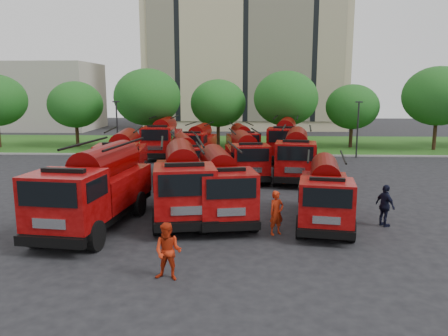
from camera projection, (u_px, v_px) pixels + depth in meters
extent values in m
plane|color=black|center=(213.00, 207.00, 23.49)|extent=(140.00, 140.00, 0.00)
cube|color=#234C14|center=(228.00, 144.00, 49.03)|extent=(70.00, 16.00, 0.12)
cube|color=gray|center=(225.00, 155.00, 41.07)|extent=(70.00, 0.30, 0.14)
cube|color=tan|center=(245.00, 48.00, 68.31)|extent=(30.00, 14.00, 25.00)
cube|color=black|center=(246.00, 43.00, 61.34)|extent=(28.00, 0.15, 22.00)
cube|color=#9F9A8D|center=(37.00, 96.00, 66.99)|extent=(18.00, 12.00, 10.00)
cylinder|color=#382314|center=(77.00, 136.00, 46.50)|extent=(0.36, 0.36, 2.38)
ellipsoid|color=#164D16|center=(75.00, 105.00, 45.89)|extent=(5.71, 5.71, 4.86)
cylinder|color=#382314|center=(149.00, 136.00, 44.67)|extent=(0.36, 0.36, 2.80)
ellipsoid|color=#164D16|center=(148.00, 97.00, 43.96)|extent=(6.72, 6.72, 5.71)
cylinder|color=#382314|center=(218.00, 136.00, 46.89)|extent=(0.36, 0.36, 2.45)
ellipsoid|color=#164D16|center=(218.00, 103.00, 46.26)|extent=(5.88, 5.88, 5.00)
cylinder|color=#382314|center=(285.00, 136.00, 45.12)|extent=(0.36, 0.36, 2.73)
ellipsoid|color=#164D16|center=(286.00, 98.00, 44.42)|extent=(6.55, 6.55, 5.57)
cylinder|color=#382314|center=(351.00, 138.00, 45.87)|extent=(0.36, 0.36, 2.27)
ellipsoid|color=#164D16|center=(352.00, 107.00, 45.29)|extent=(5.46, 5.46, 4.64)
cylinder|color=#382314|center=(434.00, 137.00, 44.03)|extent=(0.36, 0.36, 2.87)
ellipsoid|color=#164D16|center=(438.00, 96.00, 43.30)|extent=(6.89, 6.89, 5.85)
cylinder|color=black|center=(117.00, 129.00, 40.33)|extent=(0.14, 0.14, 5.00)
cube|color=black|center=(116.00, 102.00, 39.86)|extent=(0.60, 0.25, 0.12)
cylinder|color=black|center=(357.00, 130.00, 39.47)|extent=(0.14, 0.14, 5.00)
cube|color=black|center=(359.00, 102.00, 39.01)|extent=(0.60, 0.25, 0.12)
cube|color=black|center=(97.00, 211.00, 20.01)|extent=(3.47, 8.01, 0.33)
cube|color=black|center=(50.00, 242.00, 16.20)|extent=(2.78, 0.61, 0.39)
cube|color=maroon|center=(65.00, 199.00, 17.20)|extent=(2.99, 2.75, 2.16)
cube|color=black|center=(47.00, 195.00, 15.90)|extent=(2.32, 0.34, 0.94)
cube|color=maroon|center=(107.00, 187.00, 21.03)|extent=(3.31, 5.39, 1.44)
cylinder|color=#510101|center=(106.00, 163.00, 20.82)|extent=(2.21, 4.82, 1.66)
cylinder|color=black|center=(35.00, 232.00, 17.43)|extent=(0.53, 1.26, 1.22)
cylinder|color=black|center=(95.00, 236.00, 17.03)|extent=(0.53, 1.26, 1.22)
cylinder|color=black|center=(91.00, 201.00, 22.17)|extent=(0.53, 1.26, 1.22)
cylinder|color=black|center=(139.00, 204.00, 21.77)|extent=(0.53, 1.26, 1.22)
cube|color=black|center=(183.00, 202.00, 21.77)|extent=(3.72, 7.83, 0.32)
cube|color=black|center=(187.00, 227.00, 18.06)|extent=(2.69, 0.72, 0.38)
cube|color=maroon|center=(185.00, 190.00, 19.03)|extent=(3.00, 2.78, 2.10)
cube|color=black|center=(186.00, 185.00, 17.77)|extent=(2.23, 0.44, 0.91)
cube|color=maroon|center=(182.00, 180.00, 22.76)|extent=(3.44, 5.32, 1.40)
cylinder|color=#510101|center=(181.00, 158.00, 22.56)|extent=(2.36, 4.72, 1.61)
cylinder|color=black|center=(157.00, 222.00, 18.90)|extent=(0.57, 1.23, 1.18)
cylinder|color=black|center=(214.00, 219.00, 19.22)|extent=(0.57, 1.23, 1.18)
cylinder|color=black|center=(159.00, 195.00, 23.51)|extent=(0.57, 1.23, 1.18)
cylinder|color=black|center=(204.00, 194.00, 23.83)|extent=(0.57, 1.23, 1.18)
cube|color=black|center=(220.00, 203.00, 21.65)|extent=(3.50, 7.25, 0.30)
cube|color=black|center=(231.00, 226.00, 18.22)|extent=(2.49, 0.69, 0.35)
cube|color=maroon|center=(227.00, 193.00, 19.12)|extent=(2.79, 2.59, 1.94)
cube|color=black|center=(232.00, 189.00, 17.96)|extent=(2.06, 0.42, 0.84)
cube|color=maroon|center=(218.00, 183.00, 22.57)|extent=(3.21, 4.93, 1.29)
cylinder|color=#510101|center=(217.00, 163.00, 22.38)|extent=(2.21, 4.37, 1.49)
cylinder|color=black|center=(202.00, 222.00, 18.99)|extent=(0.54, 1.14, 1.09)
cylinder|color=black|center=(254.00, 220.00, 19.31)|extent=(0.54, 1.14, 1.09)
cylinder|color=black|center=(195.00, 197.00, 23.25)|extent=(0.54, 1.14, 1.09)
cylinder|color=black|center=(237.00, 196.00, 23.56)|extent=(0.54, 1.14, 1.09)
cube|color=black|center=(324.00, 211.00, 20.52)|extent=(3.09, 6.63, 0.27)
cube|color=black|center=(326.00, 234.00, 17.41)|extent=(2.28, 0.59, 0.32)
cube|color=maroon|center=(326.00, 202.00, 18.23)|extent=(2.52, 2.33, 1.78)
cube|color=black|center=(327.00, 198.00, 17.17)|extent=(1.89, 0.35, 0.77)
cube|color=maroon|center=(324.00, 191.00, 21.35)|extent=(2.87, 4.49, 1.18)
cylinder|color=#510101|center=(325.00, 172.00, 21.18)|extent=(1.96, 3.99, 1.37)
cylinder|color=black|center=(300.00, 227.00, 18.46)|extent=(0.47, 1.04, 1.00)
cylinder|color=black|center=(351.00, 230.00, 18.05)|extent=(0.47, 1.04, 1.00)
cylinder|color=black|center=(302.00, 203.00, 22.32)|extent=(0.47, 1.04, 1.00)
cylinder|color=black|center=(345.00, 205.00, 21.91)|extent=(0.47, 1.04, 1.00)
cube|color=black|center=(124.00, 172.00, 29.72)|extent=(3.17, 7.45, 0.31)
cube|color=black|center=(114.00, 184.00, 26.13)|extent=(2.59, 0.54, 0.36)
cube|color=maroon|center=(117.00, 161.00, 27.07)|extent=(2.77, 2.54, 2.01)
cube|color=black|center=(113.00, 156.00, 25.86)|extent=(2.16, 0.29, 0.88)
cube|color=maroon|center=(126.00, 157.00, 30.68)|extent=(3.04, 5.00, 1.34)
cylinder|color=#510101|center=(125.00, 142.00, 30.48)|extent=(2.02, 4.48, 1.55)
cylinder|color=black|center=(98.00, 182.00, 27.02)|extent=(0.49, 1.17, 1.14)
cylinder|color=black|center=(136.00, 181.00, 27.19)|extent=(0.49, 1.17, 1.14)
cylinder|color=black|center=(111.00, 168.00, 31.47)|extent=(0.49, 1.17, 1.14)
cylinder|color=black|center=(144.00, 168.00, 31.64)|extent=(0.49, 1.17, 1.14)
cube|color=black|center=(186.00, 170.00, 30.83)|extent=(3.54, 6.65, 0.27)
cube|color=black|center=(192.00, 180.00, 27.74)|extent=(2.25, 0.76, 0.32)
cube|color=maroon|center=(189.00, 161.00, 28.55)|extent=(2.63, 2.46, 1.77)
cube|color=black|center=(191.00, 157.00, 27.50)|extent=(1.86, 0.50, 0.77)
cube|color=maroon|center=(184.00, 158.00, 31.66)|extent=(3.15, 4.58, 1.18)
cylinder|color=#510101|center=(184.00, 144.00, 31.48)|extent=(2.23, 4.02, 1.36)
cylinder|color=black|center=(174.00, 178.00, 28.37)|extent=(0.55, 1.04, 1.00)
cylinder|color=black|center=(206.00, 177.00, 28.78)|extent=(0.55, 1.04, 1.00)
cylinder|color=black|center=(169.00, 168.00, 32.21)|extent=(0.55, 1.04, 1.00)
cylinder|color=black|center=(197.00, 167.00, 32.62)|extent=(0.55, 1.04, 1.00)
cube|color=black|center=(246.00, 169.00, 31.00)|extent=(3.04, 6.96, 0.29)
cube|color=black|center=(253.00, 179.00, 27.66)|extent=(2.42, 0.54, 0.34)
cube|color=maroon|center=(251.00, 159.00, 28.54)|extent=(2.60, 2.39, 1.88)
cube|color=black|center=(253.00, 155.00, 27.41)|extent=(2.01, 0.30, 0.82)
cube|color=maroon|center=(244.00, 156.00, 31.90)|extent=(2.89, 4.68, 1.25)
cylinder|color=#510101|center=(244.00, 142.00, 31.71)|extent=(1.94, 4.19, 1.44)
cylinder|color=black|center=(234.00, 178.00, 28.47)|extent=(0.47, 1.09, 1.06)
cylinder|color=black|center=(267.00, 177.00, 28.66)|extent=(0.47, 1.09, 1.06)
cylinder|color=black|center=(228.00, 166.00, 32.62)|extent=(0.47, 1.09, 1.06)
cylinder|color=black|center=(257.00, 166.00, 32.81)|extent=(0.47, 1.09, 1.06)
cube|color=black|center=(296.00, 169.00, 30.67)|extent=(3.39, 7.56, 0.31)
cube|color=black|center=(294.00, 181.00, 27.09)|extent=(2.62, 0.62, 0.36)
cube|color=maroon|center=(295.00, 158.00, 28.03)|extent=(2.85, 2.63, 2.03)
cube|color=black|center=(295.00, 154.00, 26.82)|extent=(2.18, 0.35, 0.89)
cube|color=maroon|center=(296.00, 155.00, 31.63)|extent=(3.19, 5.10, 1.36)
cylinder|color=#510101|center=(297.00, 140.00, 31.42)|extent=(2.16, 4.55, 1.56)
cylinder|color=black|center=(276.00, 177.00, 28.27)|extent=(0.52, 1.19, 1.15)
cylinder|color=black|center=(314.00, 179.00, 27.85)|extent=(0.52, 1.19, 1.15)
cylinder|color=black|center=(280.00, 165.00, 32.71)|extent=(0.52, 1.19, 1.15)
cylinder|color=black|center=(312.00, 166.00, 32.29)|extent=(0.52, 1.19, 1.15)
cube|color=black|center=(163.00, 149.00, 40.57)|extent=(2.48, 7.54, 0.32)
cube|color=black|center=(155.00, 156.00, 36.82)|extent=(2.69, 0.27, 0.38)
cube|color=maroon|center=(158.00, 139.00, 37.81)|extent=(2.64, 2.37, 2.10)
cube|color=black|center=(155.00, 135.00, 36.53)|extent=(2.26, 0.05, 0.92)
cube|color=maroon|center=(165.00, 138.00, 41.57)|extent=(2.64, 4.95, 1.40)
cylinder|color=#510101|center=(165.00, 126.00, 41.37)|extent=(1.62, 4.52, 1.61)
cylinder|color=black|center=(143.00, 154.00, 37.88)|extent=(0.38, 1.18, 1.18)
cylinder|color=black|center=(172.00, 155.00, 37.79)|extent=(0.38, 1.18, 1.18)
cylinder|color=black|center=(154.00, 147.00, 42.54)|extent=(0.38, 1.18, 1.18)
cylinder|color=black|center=(179.00, 147.00, 42.44)|extent=(0.38, 1.18, 1.18)
cube|color=black|center=(198.00, 152.00, 39.08)|extent=(2.91, 6.70, 0.28)
cube|color=black|center=(189.00, 159.00, 35.89)|extent=(2.33, 0.51, 0.32)
cube|color=maroon|center=(192.00, 144.00, 36.73)|extent=(2.51, 2.30, 1.81)
cube|color=black|center=(189.00, 140.00, 35.65)|extent=(1.94, 0.28, 0.79)
cube|color=maroon|center=(200.00, 143.00, 39.94)|extent=(2.78, 4.51, 1.21)
cylinder|color=#510101|center=(200.00, 132.00, 39.76)|extent=(1.86, 4.04, 1.39)
cylinder|color=black|center=(180.00, 157.00, 36.93)|extent=(0.45, 1.05, 1.02)
cylinder|color=black|center=(204.00, 158.00, 36.59)|extent=(0.45, 1.05, 1.02)
cylinder|color=black|center=(191.00, 150.00, 40.89)|extent=(0.45, 1.05, 1.02)
cylinder|color=black|center=(213.00, 151.00, 40.55)|extent=(0.45, 1.05, 1.02)
cube|color=black|center=(242.00, 151.00, 39.94)|extent=(3.03, 6.55, 0.27)
cube|color=black|center=(248.00, 157.00, 36.83)|extent=(2.26, 0.57, 0.32)
cube|color=maroon|center=(246.00, 143.00, 37.65)|extent=(2.49, 2.30, 1.76)
cube|color=black|center=(248.00, 140.00, 36.59)|extent=(1.88, 0.34, 0.77)
cube|color=maroon|center=(240.00, 142.00, 40.78)|extent=(2.83, 4.44, 1.17)
cylinder|color=#510101|center=(241.00, 132.00, 40.61)|extent=(1.93, 3.95, 1.35)
cylinder|color=black|center=(235.00, 156.00, 37.55)|extent=(0.47, 1.03, 0.99)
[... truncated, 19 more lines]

